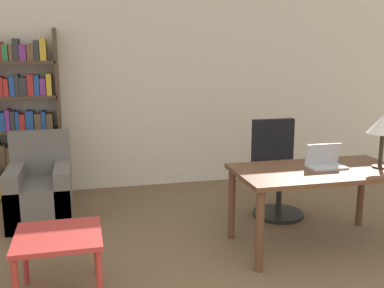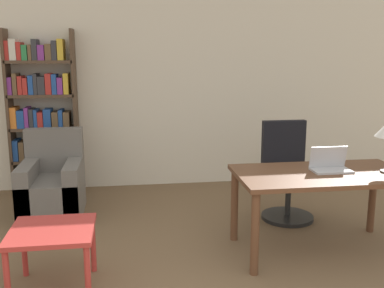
{
  "view_description": "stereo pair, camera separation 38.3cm",
  "coord_description": "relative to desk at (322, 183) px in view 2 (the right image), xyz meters",
  "views": [
    {
      "loc": [
        -1.08,
        -1.37,
        1.79
      ],
      "look_at": [
        -0.15,
        2.38,
        0.99
      ],
      "focal_mm": 42.0,
      "sensor_mm": 36.0,
      "label": 1
    },
    {
      "loc": [
        -0.7,
        -1.45,
        1.79
      ],
      "look_at": [
        -0.15,
        2.38,
        0.99
      ],
      "focal_mm": 42.0,
      "sensor_mm": 36.0,
      "label": 2
    }
  ],
  "objects": [
    {
      "name": "armchair",
      "position": [
        -2.54,
        1.32,
        -0.34
      ],
      "size": [
        0.64,
        0.8,
        0.93
      ],
      "color": "#66605B",
      "rests_on": "ground_plane"
    },
    {
      "name": "laptop",
      "position": [
        0.09,
        0.05,
        0.15
      ],
      "size": [
        0.34,
        0.21,
        0.22
      ],
      "color": "#B2B2B7",
      "rests_on": "desk"
    },
    {
      "name": "desk",
      "position": [
        0.0,
        0.0,
        0.0
      ],
      "size": [
        1.53,
        0.82,
        0.74
      ],
      "color": "brown",
      "rests_on": "ground_plane"
    },
    {
      "name": "side_table_blue",
      "position": [
        -2.28,
        -0.37,
        -0.22
      ],
      "size": [
        0.61,
        0.6,
        0.49
      ],
      "color": "#B2332D",
      "rests_on": "ground_plane"
    },
    {
      "name": "bookshelf",
      "position": [
        -2.77,
        2.16,
        0.36
      ],
      "size": [
        0.83,
        0.28,
        2.06
      ],
      "color": "#4C3828",
      "rests_on": "ground_plane"
    },
    {
      "name": "wall_back",
      "position": [
        -0.99,
        2.35,
        0.71
      ],
      "size": [
        8.0,
        0.06,
        2.7
      ],
      "color": "beige",
      "rests_on": "ground_plane"
    },
    {
      "name": "office_chair",
      "position": [
        0.0,
        0.89,
        -0.18
      ],
      "size": [
        0.56,
        0.56,
        1.05
      ],
      "color": "black",
      "rests_on": "ground_plane"
    }
  ]
}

